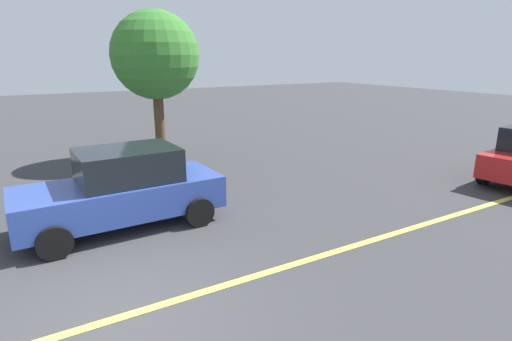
{
  "coord_description": "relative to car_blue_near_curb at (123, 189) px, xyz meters",
  "views": [
    {
      "loc": [
        -0.77,
        -5.28,
        3.57
      ],
      "look_at": [
        2.91,
        0.97,
        1.54
      ],
      "focal_mm": 28.65,
      "sensor_mm": 36.0,
      "label": 1
    }
  ],
  "objects": [
    {
      "name": "tree_left_verge",
      "position": [
        2.54,
        5.34,
        2.73
      ],
      "size": [
        2.94,
        2.94,
        5.07
      ],
      "color": "#513823",
      "rests_on": "ground_plane"
    },
    {
      "name": "lane_marking_centre",
      "position": [
        2.02,
        -3.28,
        -0.84
      ],
      "size": [
        28.0,
        0.16,
        0.01
      ],
      "primitive_type": "cube",
      "color": "#E0D14C"
    },
    {
      "name": "car_blue_near_curb",
      "position": [
        0.0,
        0.0,
        0.0
      ],
      "size": [
        4.23,
        2.0,
        1.71
      ],
      "color": "#2D479E",
      "rests_on": "ground_plane"
    },
    {
      "name": "ground_plane",
      "position": [
        -0.98,
        -3.28,
        -0.85
      ],
      "size": [
        80.0,
        80.0,
        0.0
      ],
      "primitive_type": "plane",
      "color": "#38383A"
    }
  ]
}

